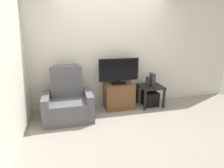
{
  "coord_description": "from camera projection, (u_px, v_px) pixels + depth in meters",
  "views": [
    {
      "loc": [
        -1.05,
        -3.15,
        1.83
      ],
      "look_at": [
        -0.15,
        0.5,
        0.7
      ],
      "focal_mm": 30.37,
      "sensor_mm": 36.0,
      "label": 1
    }
  ],
  "objects": [
    {
      "name": "television",
      "position": [
        119.0,
        71.0,
        4.27
      ],
      "size": [
        0.92,
        0.2,
        0.59
      ],
      "color": "black",
      "rests_on": "tv_stand"
    },
    {
      "name": "wall_back",
      "position": [
        112.0,
        51.0,
        4.37
      ],
      "size": [
        6.4,
        0.06,
        2.6
      ],
      "primitive_type": "cube",
      "color": "beige",
      "rests_on": "ground"
    },
    {
      "name": "book_upright",
      "position": [
        147.0,
        82.0,
        4.43
      ],
      "size": [
        0.04,
        0.11,
        0.23
      ],
      "primitive_type": "cube",
      "color": "#262626",
      "rests_on": "side_table"
    },
    {
      "name": "ground_plane",
      "position": [
        125.0,
        125.0,
        3.7
      ],
      "size": [
        6.4,
        6.4,
        0.0
      ],
      "primitive_type": "plane",
      "color": "gray"
    },
    {
      "name": "side_table",
      "position": [
        151.0,
        89.0,
        4.53
      ],
      "size": [
        0.54,
        0.54,
        0.5
      ],
      "color": "black",
      "rests_on": "ground"
    },
    {
      "name": "wall_side",
      "position": [
        10.0,
        63.0,
        2.89
      ],
      "size": [
        0.06,
        4.48,
        2.6
      ],
      "primitive_type": "cube",
      "color": "beige",
      "rests_on": "ground"
    },
    {
      "name": "tv_stand",
      "position": [
        119.0,
        96.0,
        4.42
      ],
      "size": [
        0.66,
        0.45,
        0.58
      ],
      "color": "brown",
      "rests_on": "ground"
    },
    {
      "name": "recliner_armchair",
      "position": [
        68.0,
        101.0,
        3.89
      ],
      "size": [
        0.98,
        0.78,
        1.08
      ],
      "rotation": [
        0.0,
        0.0,
        0.12
      ],
      "color": "#515156",
      "rests_on": "ground"
    },
    {
      "name": "subwoofer_box",
      "position": [
        150.0,
        99.0,
        4.6
      ],
      "size": [
        0.34,
        0.34,
        0.34
      ],
      "primitive_type": "cube",
      "color": "black",
      "rests_on": "ground"
    },
    {
      "name": "game_console",
      "position": [
        152.0,
        79.0,
        4.48
      ],
      "size": [
        0.07,
        0.2,
        0.3
      ],
      "primitive_type": "cube",
      "color": "#333338",
      "rests_on": "side_table"
    }
  ]
}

